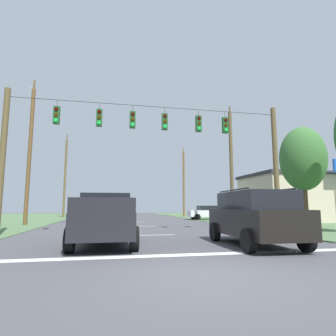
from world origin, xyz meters
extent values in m
plane|color=#47474C|center=(0.00, 0.00, 0.00)|extent=(120.00, 120.00, 0.00)
cube|color=#4F6E45|center=(14.67, 15.00, 0.01)|extent=(16.00, 80.00, 0.03)
cube|color=white|center=(0.00, 2.53, 0.00)|extent=(12.67, 0.45, 0.01)
cube|color=white|center=(0.00, 8.53, 0.00)|extent=(2.50, 0.15, 0.01)
cube|color=white|center=(0.00, 15.04, 0.00)|extent=(2.50, 0.15, 0.01)
cube|color=white|center=(0.00, 21.12, 0.00)|extent=(2.50, 0.15, 0.01)
cylinder|color=brown|center=(-7.41, 9.46, 3.77)|extent=(0.30, 0.30, 7.53)
cylinder|color=brown|center=(7.78, 9.46, 3.77)|extent=(0.30, 0.30, 7.53)
cylinder|color=black|center=(0.19, 9.46, 7.09)|extent=(15.20, 0.02, 0.02)
cylinder|color=black|center=(-4.95, 9.46, 6.90)|extent=(0.02, 0.02, 0.37)
cube|color=#19471E|center=(-4.95, 9.46, 6.24)|extent=(0.32, 0.24, 0.95)
cylinder|color=#310503|center=(-4.95, 9.32, 6.53)|extent=(0.20, 0.04, 0.20)
cylinder|color=#352203|center=(-4.95, 9.32, 6.23)|extent=(0.20, 0.04, 0.20)
cylinder|color=green|center=(-4.95, 9.32, 5.93)|extent=(0.20, 0.04, 0.20)
cylinder|color=black|center=(-2.74, 9.46, 6.90)|extent=(0.02, 0.02, 0.37)
cube|color=#19471E|center=(-2.74, 9.46, 6.24)|extent=(0.32, 0.24, 0.95)
cylinder|color=#310503|center=(-2.74, 9.32, 6.53)|extent=(0.20, 0.04, 0.20)
cylinder|color=#352203|center=(-2.74, 9.32, 6.23)|extent=(0.20, 0.04, 0.20)
cylinder|color=green|center=(-2.74, 9.32, 5.93)|extent=(0.20, 0.04, 0.20)
cylinder|color=black|center=(-0.93, 9.46, 6.90)|extent=(0.02, 0.02, 0.37)
cube|color=#19471E|center=(-0.93, 9.46, 6.24)|extent=(0.32, 0.24, 0.95)
cylinder|color=#310503|center=(-0.93, 9.32, 6.53)|extent=(0.20, 0.04, 0.20)
cylinder|color=#352203|center=(-0.93, 9.32, 6.23)|extent=(0.20, 0.04, 0.20)
cylinder|color=green|center=(-0.93, 9.32, 5.93)|extent=(0.20, 0.04, 0.20)
cylinder|color=black|center=(0.90, 9.46, 6.90)|extent=(0.02, 0.02, 0.37)
cube|color=#19471E|center=(0.90, 9.46, 6.24)|extent=(0.32, 0.24, 0.95)
cylinder|color=#310503|center=(0.90, 9.32, 6.53)|extent=(0.20, 0.04, 0.20)
cylinder|color=#352203|center=(0.90, 9.32, 6.23)|extent=(0.20, 0.04, 0.20)
cylinder|color=green|center=(0.90, 9.32, 5.93)|extent=(0.20, 0.04, 0.20)
cylinder|color=black|center=(2.92, 9.46, 6.90)|extent=(0.02, 0.02, 0.37)
cube|color=#19471E|center=(2.92, 9.46, 6.24)|extent=(0.32, 0.24, 0.95)
cylinder|color=#310503|center=(2.92, 9.32, 6.53)|extent=(0.20, 0.04, 0.20)
cylinder|color=#352203|center=(2.92, 9.32, 6.23)|extent=(0.20, 0.04, 0.20)
cylinder|color=green|center=(2.92, 9.32, 5.93)|extent=(0.20, 0.04, 0.20)
cylinder|color=black|center=(4.58, 9.46, 6.90)|extent=(0.02, 0.02, 0.37)
cube|color=#19471E|center=(4.58, 9.46, 6.24)|extent=(0.32, 0.24, 0.95)
cylinder|color=#310503|center=(4.58, 9.32, 6.53)|extent=(0.20, 0.04, 0.20)
cylinder|color=#352203|center=(4.58, 9.32, 6.23)|extent=(0.20, 0.04, 0.20)
cylinder|color=green|center=(4.58, 9.32, 5.93)|extent=(0.20, 0.04, 0.20)
cube|color=black|center=(-2.20, 5.35, 0.82)|extent=(2.07, 5.43, 0.85)
cube|color=black|center=(-2.19, 6.00, 1.60)|extent=(1.88, 1.93, 0.70)
cube|color=black|center=(-3.15, 4.01, 1.48)|extent=(0.13, 2.38, 0.45)
cube|color=black|center=(-1.27, 3.99, 1.48)|extent=(0.13, 2.38, 0.45)
cube|color=black|center=(-2.23, 2.70, 1.48)|extent=(1.96, 0.13, 0.45)
cylinder|color=black|center=(-3.17, 7.20, 0.40)|extent=(0.29, 0.80, 0.80)
cylinder|color=black|center=(-1.17, 7.17, 0.40)|extent=(0.29, 0.80, 0.80)
cylinder|color=black|center=(-3.22, 3.53, 0.40)|extent=(0.29, 0.80, 0.80)
cylinder|color=black|center=(-1.22, 3.50, 0.40)|extent=(0.29, 0.80, 0.80)
cube|color=black|center=(3.26, 3.97, 0.85)|extent=(2.14, 4.87, 0.95)
cube|color=black|center=(3.25, 3.82, 1.66)|extent=(1.93, 3.27, 0.65)
cylinder|color=black|center=(2.40, 3.86, 2.03)|extent=(0.16, 2.72, 0.05)
cylinder|color=black|center=(4.10, 3.79, 2.03)|extent=(0.16, 2.72, 0.05)
cylinder|color=black|center=(2.35, 5.64, 0.38)|extent=(0.29, 0.77, 0.76)
cylinder|color=black|center=(4.30, 5.56, 0.38)|extent=(0.29, 0.77, 0.76)
cylinder|color=black|center=(2.22, 2.38, 0.38)|extent=(0.29, 0.77, 0.76)
cylinder|color=black|center=(4.17, 2.30, 0.38)|extent=(0.29, 0.77, 0.76)
cube|color=silver|center=(8.51, 24.11, 0.67)|extent=(4.34, 1.89, 0.70)
cube|color=black|center=(8.51, 24.11, 1.27)|extent=(2.14, 1.67, 0.50)
cylinder|color=black|center=(9.95, 24.98, 0.32)|extent=(0.64, 0.23, 0.64)
cylinder|color=black|center=(9.91, 23.18, 0.32)|extent=(0.64, 0.23, 0.64)
cylinder|color=black|center=(7.11, 25.04, 0.32)|extent=(0.64, 0.23, 0.64)
cylinder|color=black|center=(7.07, 23.24, 0.32)|extent=(0.64, 0.23, 0.64)
cube|color=navy|center=(7.51, 14.98, 0.67)|extent=(2.11, 4.42, 0.70)
cube|color=black|center=(7.51, 14.98, 1.27)|extent=(1.77, 2.21, 0.50)
cylinder|color=black|center=(8.51, 13.63, 0.32)|extent=(0.27, 0.65, 0.64)
cylinder|color=black|center=(6.72, 13.50, 0.32)|extent=(0.27, 0.65, 0.64)
cylinder|color=black|center=(8.31, 16.46, 0.32)|extent=(0.27, 0.65, 0.64)
cylinder|color=black|center=(6.51, 16.33, 0.32)|extent=(0.27, 0.65, 0.64)
cube|color=navy|center=(-4.57, 23.12, 0.67)|extent=(2.17, 4.44, 0.70)
cube|color=black|center=(-4.57, 23.12, 1.27)|extent=(1.80, 2.23, 0.50)
cylinder|color=black|center=(-3.55, 21.78, 0.32)|extent=(0.28, 0.66, 0.64)
cylinder|color=black|center=(-5.34, 21.63, 0.32)|extent=(0.28, 0.66, 0.64)
cylinder|color=black|center=(-3.80, 24.61, 0.32)|extent=(0.28, 0.66, 0.64)
cylinder|color=black|center=(-5.59, 24.45, 0.32)|extent=(0.28, 0.66, 0.64)
cylinder|color=brown|center=(8.43, 17.33, 4.97)|extent=(0.31, 0.31, 9.94)
cube|color=brown|center=(8.43, 17.33, 9.54)|extent=(0.12, 0.12, 1.97)
cylinder|color=#B2B7BC|center=(8.43, 18.12, 9.66)|extent=(0.08, 0.08, 0.12)
cylinder|color=#B2B7BC|center=(8.43, 16.55, 9.66)|extent=(0.08, 0.08, 0.12)
cylinder|color=brown|center=(8.22, 33.41, 4.62)|extent=(0.31, 0.31, 9.24)
cube|color=brown|center=(8.22, 33.41, 8.84)|extent=(0.12, 0.12, 2.23)
cylinder|color=#B2B7BC|center=(8.22, 34.30, 8.96)|extent=(0.08, 0.08, 0.12)
cylinder|color=#B2B7BC|center=(8.22, 32.52, 8.96)|extent=(0.08, 0.08, 0.12)
cylinder|color=brown|center=(-8.40, 17.70, 5.44)|extent=(0.31, 0.31, 10.87)
cube|color=brown|center=(-8.40, 17.70, 10.47)|extent=(0.12, 0.12, 2.37)
cylinder|color=#B2B7BC|center=(-8.40, 18.65, 10.59)|extent=(0.08, 0.08, 0.12)
cylinder|color=#B2B7BC|center=(-8.40, 16.76, 10.59)|extent=(0.08, 0.08, 0.12)
cylinder|color=brown|center=(-8.11, 33.57, 5.22)|extent=(0.29, 0.29, 10.44)
cube|color=brown|center=(-8.11, 33.57, 10.04)|extent=(0.12, 0.12, 2.33)
cylinder|color=#B2B7BC|center=(-8.11, 34.50, 10.16)|extent=(0.08, 0.08, 0.12)
cylinder|color=#B2B7BC|center=(-8.11, 32.64, 10.16)|extent=(0.08, 0.08, 0.12)
cylinder|color=brown|center=(10.68, 10.78, 1.73)|extent=(0.31, 0.31, 3.46)
ellipsoid|color=#386931|center=(10.68, 10.78, 4.65)|extent=(3.01, 3.01, 4.33)
cube|color=beige|center=(17.44, 18.79, 2.12)|extent=(12.43, 6.71, 4.25)
cube|color=#2D2D33|center=(17.44, 18.79, 4.40)|extent=(12.73, 7.01, 0.30)
camera|label=1|loc=(-1.98, -5.88, 1.44)|focal=30.17mm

